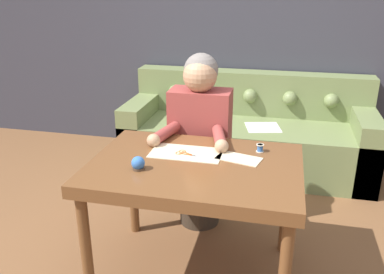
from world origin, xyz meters
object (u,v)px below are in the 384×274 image
Objects in this scene: dining_table at (195,177)px; thread_spool at (260,148)px; scissors at (189,155)px; couch at (247,135)px; pin_cushion at (138,164)px; person at (200,141)px.

dining_table is 25.09× the size of thread_spool.
couch is at bearing 82.73° from scissors.
person is at bearing 75.64° from pin_cushion.
scissors is at bearing -86.05° from person.
scissors is (-0.06, 0.09, 0.08)m from dining_table.
person reaches higher than pin_cushion.
person is 5.15× the size of scissors.
couch is at bearing 85.24° from dining_table.
person is 0.47m from scissors.
scissors is at bearing 122.10° from dining_table.
pin_cushion reaches higher than thread_spool.
dining_table is at bearing -144.40° from thread_spool.
couch is at bearing 78.02° from person.
thread_spool is (0.33, 0.23, 0.10)m from dining_table.
couch is 1.86m from pin_cushion.
scissors is 3.30× the size of pin_cushion.
person reaches higher than dining_table.
person is 26.99× the size of thread_spool.
couch is at bearing 77.07° from pin_cushion.
pin_cushion is at bearing -102.93° from couch.
couch is 1.81× the size of person.
dining_table is at bearing -80.64° from person.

